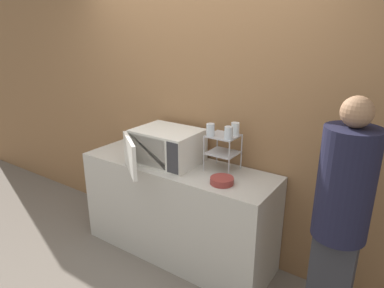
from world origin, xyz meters
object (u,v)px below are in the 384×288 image
(dish_rack, at_px, (223,145))
(glass_front_right, at_px, (229,133))
(glass_front_left, at_px, (210,130))
(glass_back_right, at_px, (235,129))
(microwave, at_px, (166,146))
(person, at_px, (341,214))
(bowl, at_px, (222,181))

(dish_rack, xyz_separation_m, glass_front_right, (0.08, -0.06, 0.14))
(glass_front_left, height_order, glass_back_right, same)
(dish_rack, bearing_deg, glass_front_right, -38.26)
(dish_rack, xyz_separation_m, glass_back_right, (0.07, 0.07, 0.14))
(microwave, bearing_deg, glass_back_right, 18.64)
(microwave, xyz_separation_m, glass_front_left, (0.42, 0.05, 0.21))
(dish_rack, xyz_separation_m, glass_front_left, (-0.08, -0.07, 0.14))
(glass_front_left, height_order, glass_front_right, same)
(glass_back_right, relative_size, glass_front_right, 1.00)
(glass_front_left, relative_size, glass_front_right, 1.00)
(person, bearing_deg, bowl, 176.67)
(bowl, bearing_deg, glass_front_right, 105.78)
(glass_back_right, distance_m, bowl, 0.45)
(glass_front_left, distance_m, glass_front_right, 0.16)
(glass_back_right, height_order, person, person)
(bowl, xyz_separation_m, person, (0.87, -0.05, 0.03))
(glass_front_left, bearing_deg, bowl, -37.98)
(glass_front_left, bearing_deg, glass_back_right, 42.72)
(microwave, relative_size, glass_back_right, 7.11)
(person, bearing_deg, microwave, 173.92)
(glass_front_right, xyz_separation_m, bowl, (0.05, -0.17, -0.33))
(dish_rack, distance_m, glass_front_right, 0.17)
(glass_front_left, distance_m, person, 1.14)
(glass_front_right, bearing_deg, glass_back_right, 94.35)
(microwave, distance_m, glass_front_right, 0.62)
(microwave, height_order, glass_back_right, glass_back_right)
(person, bearing_deg, glass_front_left, 168.79)
(dish_rack, distance_m, bowl, 0.33)
(glass_back_right, distance_m, glass_front_right, 0.13)
(glass_front_left, xyz_separation_m, glass_back_right, (0.15, 0.14, 0.00))
(glass_front_right, distance_m, person, 0.99)
(glass_front_right, height_order, bowl, glass_front_right)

